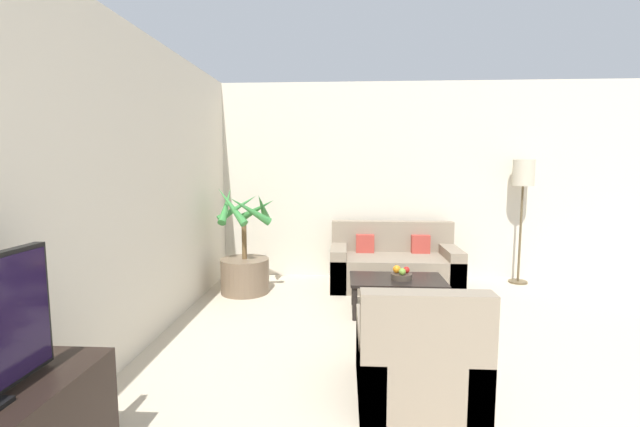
% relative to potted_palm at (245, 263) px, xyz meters
% --- Properties ---
extents(wall_back, '(7.96, 0.06, 2.70)m').
position_rel_potted_palm_xyz_m(wall_back, '(2.69, 0.90, 0.98)').
color(wall_back, beige).
rests_on(wall_back, ground_plane).
extents(wall_left, '(0.06, 7.74, 2.70)m').
position_rel_potted_palm_xyz_m(wall_left, '(-0.52, -2.20, 0.98)').
color(wall_left, beige).
rests_on(wall_left, ground_plane).
extents(potted_palm, '(0.78, 0.79, 1.33)m').
position_rel_potted_palm_xyz_m(potted_palm, '(0.00, 0.00, 0.00)').
color(potted_palm, brown).
rests_on(potted_palm, ground_plane).
extents(sofa_loveseat, '(1.63, 0.82, 0.82)m').
position_rel_potted_palm_xyz_m(sofa_loveseat, '(1.87, 0.38, -0.10)').
color(sofa_loveseat, gray).
rests_on(sofa_loveseat, ground_plane).
extents(floor_lamp, '(0.27, 0.27, 1.64)m').
position_rel_potted_palm_xyz_m(floor_lamp, '(3.56, 0.64, 0.99)').
color(floor_lamp, brown).
rests_on(floor_lamp, ground_plane).
extents(coffee_table, '(0.99, 0.59, 0.38)m').
position_rel_potted_palm_xyz_m(coffee_table, '(1.79, -0.63, -0.04)').
color(coffee_table, black).
rests_on(coffee_table, ground_plane).
extents(fruit_bowl, '(0.22, 0.22, 0.06)m').
position_rel_potted_palm_xyz_m(fruit_bowl, '(1.83, -0.66, 0.03)').
color(fruit_bowl, '#42382D').
rests_on(fruit_bowl, coffee_table).
extents(apple_red, '(0.07, 0.07, 0.07)m').
position_rel_potted_palm_xyz_m(apple_red, '(1.88, -0.63, 0.10)').
color(apple_red, red).
rests_on(apple_red, fruit_bowl).
extents(apple_green, '(0.07, 0.07, 0.07)m').
position_rel_potted_palm_xyz_m(apple_green, '(1.83, -0.72, 0.10)').
color(apple_green, olive).
rests_on(apple_green, fruit_bowl).
extents(orange_fruit, '(0.08, 0.08, 0.08)m').
position_rel_potted_palm_xyz_m(orange_fruit, '(1.78, -0.63, 0.10)').
color(orange_fruit, orange).
rests_on(orange_fruit, fruit_bowl).
extents(armchair, '(0.79, 0.84, 0.83)m').
position_rel_potted_palm_xyz_m(armchair, '(1.72, -2.31, -0.11)').
color(armchair, gray).
rests_on(armchair, ground_plane).
extents(ottoman, '(0.54, 0.49, 0.34)m').
position_rel_potted_palm_xyz_m(ottoman, '(1.79, -1.50, -0.20)').
color(ottoman, gray).
rests_on(ottoman, ground_plane).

